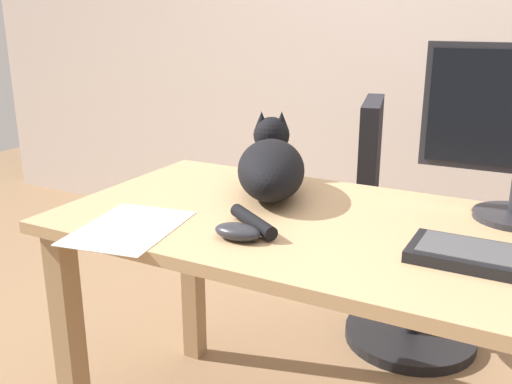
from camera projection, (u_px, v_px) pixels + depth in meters
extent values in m
cube|color=tan|center=(358.00, 234.00, 1.35)|extent=(1.47, 0.69, 0.03)
cube|color=#977752|center=(70.00, 349.00, 1.52)|extent=(0.06, 0.06, 0.67)
cube|color=#977752|center=(193.00, 269.00, 2.00)|extent=(0.06, 0.06, 0.67)
cylinder|color=black|center=(410.00, 335.00, 2.18)|extent=(0.48, 0.48, 0.04)
cylinder|color=black|center=(414.00, 287.00, 2.12)|extent=(0.06, 0.06, 0.44)
cylinder|color=black|center=(420.00, 223.00, 2.05)|extent=(0.44, 0.44, 0.06)
cube|color=black|center=(370.00, 157.00, 2.03)|extent=(0.14, 0.36, 0.40)
ellipsoid|color=black|center=(271.00, 169.00, 1.56)|extent=(0.32, 0.40, 0.15)
sphere|color=black|center=(271.00, 135.00, 1.75)|extent=(0.11, 0.11, 0.11)
cone|color=black|center=(262.00, 119.00, 1.73)|extent=(0.04, 0.04, 0.04)
cone|color=black|center=(282.00, 119.00, 1.73)|extent=(0.04, 0.04, 0.04)
cylinder|color=black|center=(253.00, 221.00, 1.33)|extent=(0.17, 0.13, 0.03)
ellipsoid|color=#232328|center=(238.00, 232.00, 1.27)|extent=(0.11, 0.06, 0.04)
cube|color=white|center=(129.00, 228.00, 1.34)|extent=(0.26, 0.33, 0.00)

